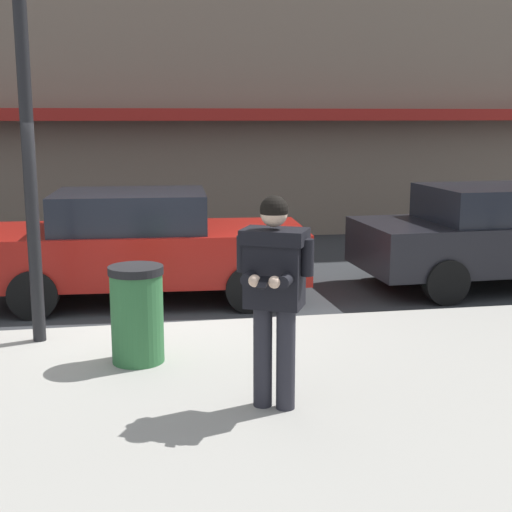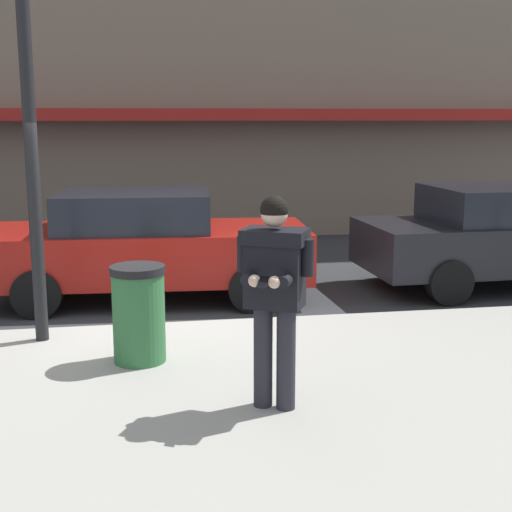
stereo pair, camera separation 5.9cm
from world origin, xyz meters
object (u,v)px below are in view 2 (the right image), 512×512
parked_sedan_mid (145,244)px  street_lamp_post (26,59)px  parked_sedan_far (508,235)px  trash_bin (139,314)px  man_texting_on_phone (274,280)px

parked_sedan_mid → street_lamp_post: street_lamp_post is taller
parked_sedan_far → trash_bin: bearing=-152.2°
man_texting_on_phone → street_lamp_post: 3.66m
parked_sedan_far → street_lamp_post: (-6.62, -2.04, 2.35)m
parked_sedan_far → man_texting_on_phone: bearing=-136.0°
parked_sedan_mid → trash_bin: parked_sedan_mid is taller
parked_sedan_mid → parked_sedan_far: (5.45, -0.13, 0.00)m
man_texting_on_phone → trash_bin: 1.87m
parked_sedan_mid → street_lamp_post: bearing=-118.3°
parked_sedan_far → trash_bin: parked_sedan_far is taller
trash_bin → parked_sedan_far: bearing=27.8°
parked_sedan_mid → man_texting_on_phone: man_texting_on_phone is taller
parked_sedan_mid → parked_sedan_far: same height
street_lamp_post → trash_bin: (1.06, -0.89, -2.51)m
parked_sedan_mid → trash_bin: bearing=-92.1°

